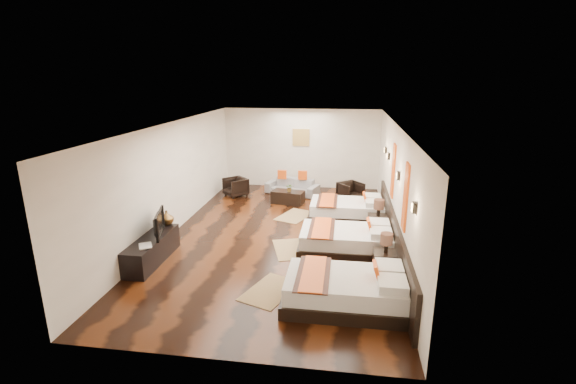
% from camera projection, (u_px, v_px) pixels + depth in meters
% --- Properties ---
extents(floor, '(5.50, 9.50, 0.01)m').
position_uv_depth(floor, '(280.00, 235.00, 10.28)').
color(floor, black).
rests_on(floor, ground).
extents(ceiling, '(5.50, 9.50, 0.01)m').
position_uv_depth(ceiling, '(279.00, 124.00, 9.50)').
color(ceiling, white).
rests_on(ceiling, floor).
extents(back_wall, '(5.50, 0.01, 2.80)m').
position_uv_depth(back_wall, '(301.00, 149.00, 14.41)').
color(back_wall, silver).
rests_on(back_wall, floor).
extents(left_wall, '(0.01, 9.50, 2.80)m').
position_uv_depth(left_wall, '(173.00, 178.00, 10.27)').
color(left_wall, silver).
rests_on(left_wall, floor).
extents(right_wall, '(0.01, 9.50, 2.80)m').
position_uv_depth(right_wall, '(395.00, 186.00, 9.52)').
color(right_wall, silver).
rests_on(right_wall, floor).
extents(headboard_panel, '(0.08, 6.60, 0.90)m').
position_uv_depth(headboard_panel, '(394.00, 236.00, 9.03)').
color(headboard_panel, black).
rests_on(headboard_panel, floor).
extents(bed_near, '(2.19, 1.38, 0.84)m').
position_uv_depth(bed_near, '(347.00, 290.00, 7.10)').
color(bed_near, black).
rests_on(bed_near, floor).
extents(bed_mid, '(2.15, 1.35, 0.82)m').
position_uv_depth(bed_mid, '(347.00, 240.00, 9.25)').
color(bed_mid, black).
rests_on(bed_mid, floor).
extents(bed_far, '(2.09, 1.31, 0.80)m').
position_uv_depth(bed_far, '(348.00, 210.00, 11.37)').
color(bed_far, black).
rests_on(bed_far, floor).
extents(nightstand_a, '(0.46, 0.46, 0.92)m').
position_uv_depth(nightstand_a, '(385.00, 261.00, 8.12)').
color(nightstand_a, black).
rests_on(nightstand_a, floor).
extents(nightstand_b, '(0.48, 0.48, 0.96)m').
position_uv_depth(nightstand_b, '(378.00, 223.00, 10.15)').
color(nightstand_b, black).
rests_on(nightstand_b, floor).
extents(jute_mat_near, '(1.13, 1.39, 0.01)m').
position_uv_depth(jute_mat_near, '(270.00, 290.00, 7.63)').
color(jute_mat_near, '#96784C').
rests_on(jute_mat_near, floor).
extents(jute_mat_mid, '(1.07, 1.37, 0.01)m').
position_uv_depth(jute_mat_mid, '(291.00, 249.00, 9.44)').
color(jute_mat_mid, '#96784C').
rests_on(jute_mat_mid, floor).
extents(jute_mat_far, '(1.14, 1.39, 0.01)m').
position_uv_depth(jute_mat_far, '(295.00, 216.00, 11.69)').
color(jute_mat_far, '#96784C').
rests_on(jute_mat_far, floor).
extents(tv_console, '(0.50, 1.80, 0.55)m').
position_uv_depth(tv_console, '(152.00, 250.00, 8.77)').
color(tv_console, black).
rests_on(tv_console, floor).
extents(tv, '(0.39, 0.93, 0.54)m').
position_uv_depth(tv, '(156.00, 223.00, 8.77)').
color(tv, black).
rests_on(tv, tv_console).
extents(book, '(0.38, 0.41, 0.03)m').
position_uv_depth(book, '(139.00, 247.00, 8.19)').
color(book, black).
rests_on(book, tv_console).
extents(figurine, '(0.41, 0.41, 0.34)m').
position_uv_depth(figurine, '(167.00, 218.00, 9.43)').
color(figurine, brown).
rests_on(figurine, tv_console).
extents(sofa, '(1.92, 1.23, 0.52)m').
position_uv_depth(sofa, '(292.00, 187.00, 13.79)').
color(sofa, gray).
rests_on(sofa, floor).
extents(armchair_left, '(0.96, 0.96, 0.62)m').
position_uv_depth(armchair_left, '(236.00, 187.00, 13.55)').
color(armchair_left, black).
rests_on(armchair_left, floor).
extents(armchair_right, '(0.95, 0.96, 0.63)m').
position_uv_depth(armchair_right, '(351.00, 192.00, 12.99)').
color(armchair_right, black).
rests_on(armchair_right, floor).
extents(coffee_table, '(1.08, 0.69, 0.40)m').
position_uv_depth(coffee_table, '(288.00, 197.00, 12.81)').
color(coffee_table, black).
rests_on(coffee_table, floor).
extents(table_plant, '(0.28, 0.25, 0.26)m').
position_uv_depth(table_plant, '(290.00, 188.00, 12.64)').
color(table_plant, '#20571D').
rests_on(table_plant, coffee_table).
extents(orange_panel_a, '(0.04, 0.40, 1.30)m').
position_uv_depth(orange_panel_a, '(406.00, 197.00, 7.63)').
color(orange_panel_a, '#D86014').
rests_on(orange_panel_a, right_wall).
extents(orange_panel_b, '(0.04, 0.40, 1.30)m').
position_uv_depth(orange_panel_b, '(393.00, 171.00, 9.72)').
color(orange_panel_b, '#D86014').
rests_on(orange_panel_b, right_wall).
extents(sconce_near, '(0.07, 0.12, 0.18)m').
position_uv_depth(sconce_near, '(414.00, 208.00, 6.55)').
color(sconce_near, black).
rests_on(sconce_near, right_wall).
extents(sconce_mid, '(0.07, 0.12, 0.18)m').
position_uv_depth(sconce_mid, '(398.00, 176.00, 8.64)').
color(sconce_mid, black).
rests_on(sconce_mid, right_wall).
extents(sconce_far, '(0.07, 0.12, 0.18)m').
position_uv_depth(sconce_far, '(388.00, 156.00, 10.73)').
color(sconce_far, black).
rests_on(sconce_far, right_wall).
extents(sconce_lounge, '(0.07, 0.12, 0.18)m').
position_uv_depth(sconce_lounge, '(385.00, 150.00, 11.59)').
color(sconce_lounge, black).
rests_on(sconce_lounge, right_wall).
extents(gold_artwork, '(0.60, 0.04, 0.60)m').
position_uv_depth(gold_artwork, '(301.00, 137.00, 14.28)').
color(gold_artwork, '#AD873F').
rests_on(gold_artwork, back_wall).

